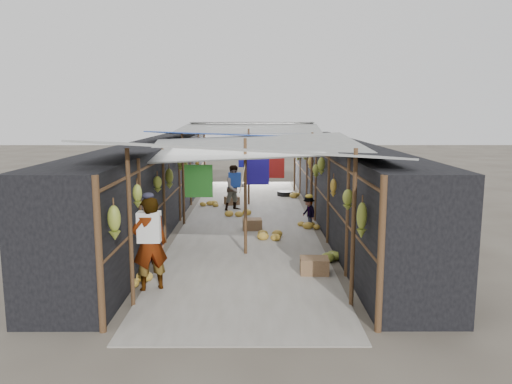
{
  "coord_description": "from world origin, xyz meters",
  "views": [
    {
      "loc": [
        0.21,
        -7.83,
        3.17
      ],
      "look_at": [
        0.24,
        4.03,
        1.25
      ],
      "focal_mm": 35.0,
      "sensor_mm": 36.0,
      "label": 1
    }
  ],
  "objects_px": {
    "crate_near": "(252,224)",
    "shopper_blue": "(235,188)",
    "black_basin": "(285,194)",
    "vendor_elderly": "(150,244)",
    "vendor_seated": "(309,212)"
  },
  "relations": [
    {
      "from": "crate_near",
      "to": "vendor_elderly",
      "type": "relative_size",
      "value": 0.3
    },
    {
      "from": "crate_near",
      "to": "shopper_blue",
      "type": "relative_size",
      "value": 0.35
    },
    {
      "from": "black_basin",
      "to": "vendor_elderly",
      "type": "relative_size",
      "value": 0.36
    },
    {
      "from": "crate_near",
      "to": "black_basin",
      "type": "bearing_deg",
      "value": 74.41
    },
    {
      "from": "vendor_elderly",
      "to": "vendor_seated",
      "type": "height_order",
      "value": "vendor_elderly"
    },
    {
      "from": "crate_near",
      "to": "shopper_blue",
      "type": "height_order",
      "value": "shopper_blue"
    },
    {
      "from": "crate_near",
      "to": "black_basin",
      "type": "distance_m",
      "value": 5.62
    },
    {
      "from": "vendor_elderly",
      "to": "shopper_blue",
      "type": "xyz_separation_m",
      "value": [
        1.22,
        7.3,
        -0.12
      ]
    },
    {
      "from": "crate_near",
      "to": "vendor_elderly",
      "type": "bearing_deg",
      "value": -114.51
    },
    {
      "from": "vendor_elderly",
      "to": "vendor_seated",
      "type": "relative_size",
      "value": 1.98
    },
    {
      "from": "vendor_elderly",
      "to": "shopper_blue",
      "type": "bearing_deg",
      "value": -122.79
    },
    {
      "from": "black_basin",
      "to": "vendor_seated",
      "type": "height_order",
      "value": "vendor_seated"
    },
    {
      "from": "vendor_elderly",
      "to": "vendor_seated",
      "type": "distance_m",
      "value": 5.96
    },
    {
      "from": "shopper_blue",
      "to": "vendor_elderly",
      "type": "bearing_deg",
      "value": -129.61
    },
    {
      "from": "shopper_blue",
      "to": "vendor_seated",
      "type": "bearing_deg",
      "value": -78.46
    }
  ]
}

